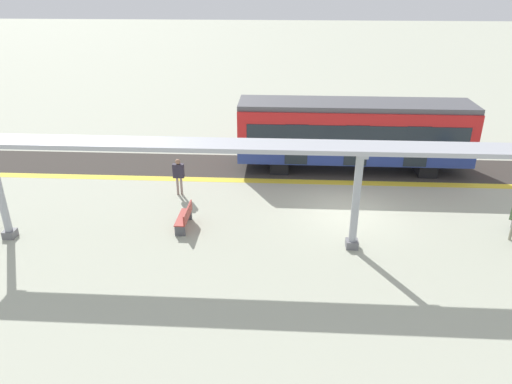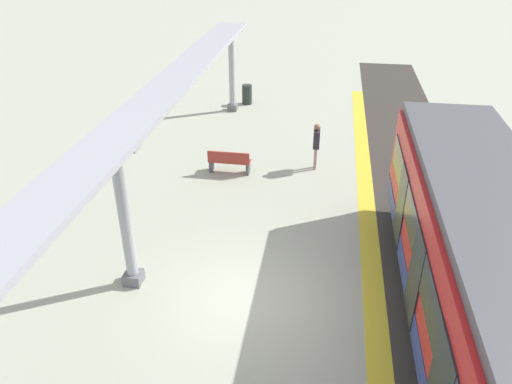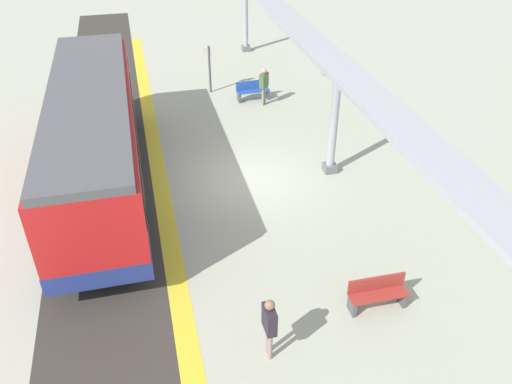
# 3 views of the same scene
# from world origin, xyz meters

# --- Properties ---
(ground_plane) EXTENTS (176.00, 176.00, 0.00)m
(ground_plane) POSITION_xyz_m (0.00, 0.00, 0.00)
(ground_plane) COLOR #ABAF9A
(tactile_edge_strip) EXTENTS (0.54, 33.98, 0.01)m
(tactile_edge_strip) POSITION_xyz_m (-3.07, 0.00, 0.00)
(tactile_edge_strip) COLOR gold
(tactile_edge_strip) RESTS_ON ground
(trackbed) EXTENTS (3.20, 45.98, 0.01)m
(trackbed) POSITION_xyz_m (-4.94, 0.00, 0.00)
(trackbed) COLOR #38332D
(trackbed) RESTS_ON ground
(train_near_carriage) EXTENTS (2.65, 11.42, 3.48)m
(train_near_carriage) POSITION_xyz_m (-4.93, 0.71, 1.83)
(train_near_carriage) COLOR red
(train_near_carriage) RESTS_ON ground
(canopy_pillar_nearest) EXTENTS (1.10, 0.44, 3.79)m
(canopy_pillar_nearest) POSITION_xyz_m (2.89, -13.11, 1.92)
(canopy_pillar_nearest) COLOR slate
(canopy_pillar_nearest) RESTS_ON ground
(canopy_pillar_second) EXTENTS (1.10, 0.44, 3.79)m
(canopy_pillar_second) POSITION_xyz_m (2.89, -0.18, 1.92)
(canopy_pillar_second) COLOR slate
(canopy_pillar_second) RESTS_ON ground
(canopy_beam) EXTENTS (1.20, 27.17, 0.16)m
(canopy_beam) POSITION_xyz_m (2.89, 0.07, 3.87)
(canopy_beam) COLOR #A8AAB2
(canopy_beam) RESTS_ON canopy_pillar_nearest
(bench_near_end) EXTENTS (1.50, 0.46, 0.86)m
(bench_near_end) POSITION_xyz_m (1.73, -6.58, 0.44)
(bench_near_end) COLOR #9B3029
(bench_near_end) RESTS_ON ground
(trash_bin) EXTENTS (0.48, 0.48, 0.94)m
(trash_bin) POSITION_xyz_m (2.37, -14.14, 0.47)
(trash_bin) COLOR #2A302A
(trash_bin) RESTS_ON ground
(passenger_waiting_near_edge) EXTENTS (0.24, 0.50, 1.72)m
(passenger_waiting_near_edge) POSITION_xyz_m (-1.29, -7.41, 1.08)
(passenger_waiting_near_edge) COLOR gray
(passenger_waiting_near_edge) RESTS_ON ground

